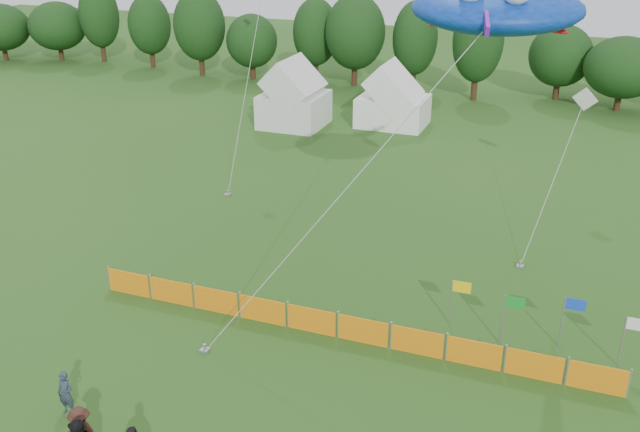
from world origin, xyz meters
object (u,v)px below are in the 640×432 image
(tent_left, at_px, (294,99))
(stingray_kite, at_px, (500,8))
(tent_right, at_px, (393,102))
(spectator_a, at_px, (66,393))
(barrier_fence, at_px, (337,325))

(tent_left, distance_m, stingray_kite, 28.37)
(tent_right, relative_size, spectator_a, 3.20)
(spectator_a, height_order, stingray_kite, stingray_kite)
(spectator_a, relative_size, stingray_kite, 0.11)
(stingray_kite, bearing_deg, tent_right, 112.46)
(tent_right, distance_m, barrier_fence, 28.13)
(tent_right, xyz_separation_m, stingray_kite, (9.79, -23.68, 9.76))
(spectator_a, xyz_separation_m, stingray_kite, (10.66, 10.92, 10.74))
(stingray_kite, bearing_deg, spectator_a, -134.31)
(tent_right, bearing_deg, stingray_kite, -67.54)
(tent_left, distance_m, spectator_a, 32.53)
(tent_left, relative_size, stingray_kite, 0.32)
(tent_left, xyz_separation_m, spectator_a, (5.75, -31.99, -1.19))
(tent_right, height_order, barrier_fence, tent_right)
(stingray_kite, bearing_deg, tent_left, 127.92)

